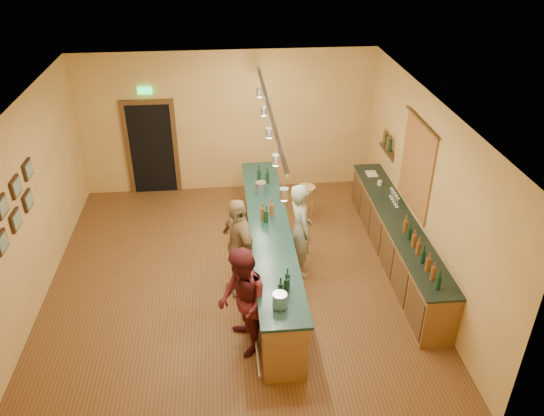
{
  "coord_description": "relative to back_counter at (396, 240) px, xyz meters",
  "views": [
    {
      "loc": [
        -0.07,
        -7.65,
        5.83
      ],
      "look_at": [
        0.68,
        0.2,
        1.28
      ],
      "focal_mm": 35.0,
      "sensor_mm": 36.0,
      "label": 1
    }
  ],
  "objects": [
    {
      "name": "wall_right",
      "position": [
        0.28,
        -0.18,
        1.11
      ],
      "size": [
        0.02,
        7.0,
        3.2
      ],
      "primitive_type": "cube",
      "color": "tan",
      "rests_on": "floor"
    },
    {
      "name": "tapestry",
      "position": [
        0.26,
        0.22,
        1.36
      ],
      "size": [
        0.03,
        1.4,
        1.6
      ],
      "primitive_type": "cube",
      "color": "#9D381F",
      "rests_on": "wall_right"
    },
    {
      "name": "customer_a",
      "position": [
        -2.9,
        -1.92,
        0.38
      ],
      "size": [
        0.82,
        0.96,
        1.73
      ],
      "primitive_type": "imported",
      "rotation": [
        0.0,
        0.0,
        -1.36
      ],
      "color": "#59191E",
      "rests_on": "floor"
    },
    {
      "name": "back_counter",
      "position": [
        0.0,
        0.0,
        0.0
      ],
      "size": [
        0.6,
        4.55,
        1.27
      ],
      "color": "brown",
      "rests_on": "floor"
    },
    {
      "name": "bar_stool",
      "position": [
        -1.42,
        1.67,
        0.16
      ],
      "size": [
        0.38,
        0.38,
        0.79
      ],
      "rotation": [
        0.0,
        0.0,
        0.26
      ],
      "color": "#A5794A",
      "rests_on": "floor"
    },
    {
      "name": "pendant_track",
      "position": [
        -2.35,
        -0.18,
        2.5
      ],
      "size": [
        0.11,
        4.6,
        0.5
      ],
      "color": "silver",
      "rests_on": "ceiling"
    },
    {
      "name": "wall_back",
      "position": [
        -2.97,
        3.32,
        1.11
      ],
      "size": [
        6.5,
        0.02,
        3.2
      ],
      "primitive_type": "cube",
      "color": "tan",
      "rests_on": "floor"
    },
    {
      "name": "floor",
      "position": [
        -2.97,
        -0.18,
        -0.49
      ],
      "size": [
        7.0,
        7.0,
        0.0
      ],
      "primitive_type": "plane",
      "color": "brown",
      "rests_on": "ground"
    },
    {
      "name": "bottle_shelf",
      "position": [
        0.2,
        1.72,
        1.18
      ],
      "size": [
        0.17,
        0.55,
        0.54
      ],
      "color": "#503918",
      "rests_on": "wall_right"
    },
    {
      "name": "tasting_bar",
      "position": [
        -2.35,
        -0.18,
        0.12
      ],
      "size": [
        0.73,
        5.1,
        1.38
      ],
      "color": "brown",
      "rests_on": "floor"
    },
    {
      "name": "customer_b",
      "position": [
        -2.9,
        -0.51,
        0.4
      ],
      "size": [
        0.83,
        1.12,
        1.77
      ],
      "primitive_type": "imported",
      "rotation": [
        0.0,
        0.0,
        -1.14
      ],
      "color": "#997A51",
      "rests_on": "floor"
    },
    {
      "name": "picture_grid",
      "position": [
        -6.18,
        -0.93,
        1.46
      ],
      "size": [
        0.06,
        2.2,
        0.7
      ],
      "primitive_type": null,
      "color": "#382111",
      "rests_on": "wall_left"
    },
    {
      "name": "bartender",
      "position": [
        -1.8,
        -0.11,
        0.4
      ],
      "size": [
        0.54,
        0.71,
        1.77
      ],
      "primitive_type": "imported",
      "rotation": [
        0.0,
        0.0,
        1.76
      ],
      "color": "gray",
      "rests_on": "floor"
    },
    {
      "name": "wall_front",
      "position": [
        -2.97,
        -3.68,
        1.11
      ],
      "size": [
        6.5,
        0.02,
        3.2
      ],
      "primitive_type": "cube",
      "color": "tan",
      "rests_on": "floor"
    },
    {
      "name": "ceiling",
      "position": [
        -2.97,
        -0.18,
        2.71
      ],
      "size": [
        6.5,
        7.0,
        0.02
      ],
      "primitive_type": "cube",
      "color": "silver",
      "rests_on": "wall_back"
    },
    {
      "name": "wall_left",
      "position": [
        -6.22,
        -0.18,
        1.11
      ],
      "size": [
        0.02,
        7.0,
        3.2
      ],
      "primitive_type": "cube",
      "color": "tan",
      "rests_on": "floor"
    },
    {
      "name": "doorway",
      "position": [
        -4.67,
        3.3,
        0.64
      ],
      "size": [
        1.15,
        0.09,
        2.48
      ],
      "color": "black",
      "rests_on": "wall_back"
    }
  ]
}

